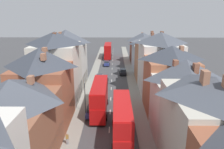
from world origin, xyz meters
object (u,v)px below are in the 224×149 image
object	(u,v)px
double_decker_bus_far_approaching	(108,50)
car_near_silver	(123,72)
car_mid_black	(99,78)
pedestrian_near_right	(67,138)
double_decker_bus_lead	(100,97)
street_lamp	(85,96)
car_parked_left_b	(104,79)
car_near_blue	(107,63)
car_parked_left_a	(92,111)
double_decker_bus_mid_street	(122,120)

from	to	relation	value
double_decker_bus_far_approaching	car_near_silver	size ratio (longest dim) A/B	2.60
car_mid_black	pedestrian_near_right	size ratio (longest dim) A/B	2.63
double_decker_bus_lead	street_lamp	distance (m)	2.52
pedestrian_near_right	car_near_silver	bearing A→B (deg)	75.74
double_decker_bus_lead	pedestrian_near_right	world-z (taller)	double_decker_bus_lead
double_decker_bus_far_approaching	street_lamp	distance (m)	46.62
car_mid_black	car_parked_left_b	distance (m)	1.79
double_decker_bus_lead	pedestrian_near_right	distance (m)	10.71
double_decker_bus_lead	car_mid_black	size ratio (longest dim) A/B	2.55
car_near_blue	car_parked_left_a	xyz separation A→B (m)	(-1.30, -35.16, -0.01)
double_decker_bus_lead	street_lamp	world-z (taller)	street_lamp
double_decker_bus_far_approaching	car_near_silver	xyz separation A→B (m)	(4.91, -22.43, -1.97)
car_near_blue	car_parked_left_b	xyz separation A→B (m)	(0.00, -17.24, -0.02)
car_near_silver	street_lamp	size ratio (longest dim) A/B	0.76
car_mid_black	car_parked_left_b	bearing A→B (deg)	-43.57
car_near_blue	car_near_silver	world-z (taller)	car_near_silver
car_parked_left_b	pedestrian_near_right	world-z (taller)	pedestrian_near_right
double_decker_bus_mid_street	car_parked_left_b	bearing A→B (deg)	98.25
double_decker_bus_lead	car_parked_left_a	size ratio (longest dim) A/B	2.56
car_near_blue	car_near_silver	size ratio (longest dim) A/B	0.97
double_decker_bus_mid_street	car_near_blue	xyz separation A→B (m)	(-3.59, 42.00, -1.98)
car_parked_left_a	double_decker_bus_far_approaching	bearing A→B (deg)	88.44
car_near_blue	car_parked_left_b	distance (m)	17.24
double_decker_bus_mid_street	car_parked_left_a	world-z (taller)	double_decker_bus_mid_street
car_near_blue	pedestrian_near_right	size ratio (longest dim) A/B	2.50
double_decker_bus_lead	double_decker_bus_mid_street	distance (m)	8.88
street_lamp	double_decker_bus_lead	bearing A→B (deg)	10.45
car_near_silver	car_mid_black	size ratio (longest dim) A/B	0.98
double_decker_bus_mid_street	double_decker_bus_far_approaching	bearing A→B (deg)	93.80
double_decker_bus_far_approaching	car_parked_left_a	distance (m)	47.44
double_decker_bus_mid_street	car_mid_black	xyz separation A→B (m)	(-4.89, 25.99, -2.00)
car_near_silver	car_parked_left_b	world-z (taller)	car_near_silver
double_decker_bus_lead	car_mid_black	distance (m)	18.04
car_near_blue	car_parked_left_b	world-z (taller)	car_near_blue
car_near_silver	pedestrian_near_right	xyz separation A→B (m)	(-8.54, -33.60, 0.19)
double_decker_bus_far_approaching	car_mid_black	world-z (taller)	double_decker_bus_far_approaching
car_near_silver	pedestrian_near_right	world-z (taller)	pedestrian_near_right
double_decker_bus_lead	car_near_silver	bearing A→B (deg)	78.29
car_near_silver	car_mid_black	xyz separation A→B (m)	(-6.20, -5.80, -0.03)
car_parked_left_a	car_parked_left_b	xyz separation A→B (m)	(1.30, 17.92, -0.01)
double_decker_bus_lead	car_near_blue	xyz separation A→B (m)	(0.01, 33.88, -1.98)
double_decker_bus_mid_street	car_parked_left_a	bearing A→B (deg)	125.57
car_near_blue	car_parked_left_a	world-z (taller)	car_near_blue
double_decker_bus_far_approaching	pedestrian_near_right	size ratio (longest dim) A/B	6.71
double_decker_bus_far_approaching	car_near_blue	bearing A→B (deg)	-89.96
car_near_blue	car_mid_black	bearing A→B (deg)	-94.64
car_parked_left_a	street_lamp	size ratio (longest dim) A/B	0.77
double_decker_bus_lead	street_lamp	bearing A→B (deg)	-169.55
double_decker_bus_lead	car_parked_left_a	bearing A→B (deg)	-135.32
car_near_blue	car_mid_black	size ratio (longest dim) A/B	0.95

